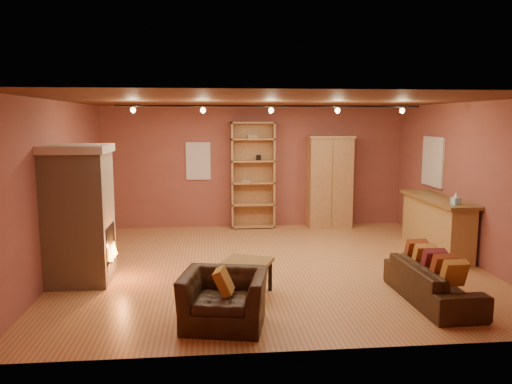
{
  "coord_description": "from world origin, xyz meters",
  "views": [
    {
      "loc": [
        -1.08,
        -8.3,
        2.49
      ],
      "look_at": [
        -0.26,
        0.2,
        1.25
      ],
      "focal_mm": 35.0,
      "sensor_mm": 36.0,
      "label": 1
    }
  ],
  "objects": [
    {
      "name": "floor",
      "position": [
        0.0,
        0.0,
        0.0
      ],
      "size": [
        7.0,
        7.0,
        0.0
      ],
      "primitive_type": "plane",
      "color": "#A06338",
      "rests_on": "ground"
    },
    {
      "name": "ceiling",
      "position": [
        0.0,
        0.0,
        2.8
      ],
      "size": [
        7.0,
        7.0,
        0.0
      ],
      "primitive_type": "plane",
      "rotation": [
        3.14,
        0.0,
        0.0
      ],
      "color": "#56301B",
      "rests_on": "back_wall"
    },
    {
      "name": "back_wall",
      "position": [
        0.0,
        3.25,
        1.4
      ],
      "size": [
        7.0,
        0.02,
        2.8
      ],
      "primitive_type": "cube",
      "color": "brown",
      "rests_on": "floor"
    },
    {
      "name": "left_wall",
      "position": [
        -3.5,
        0.0,
        1.4
      ],
      "size": [
        0.02,
        6.5,
        2.8
      ],
      "primitive_type": "cube",
      "color": "brown",
      "rests_on": "floor"
    },
    {
      "name": "right_wall",
      "position": [
        3.5,
        0.0,
        1.4
      ],
      "size": [
        0.02,
        6.5,
        2.8
      ],
      "primitive_type": "cube",
      "color": "brown",
      "rests_on": "floor"
    },
    {
      "name": "fireplace",
      "position": [
        -3.04,
        -0.6,
        1.06
      ],
      "size": [
        1.01,
        0.98,
        2.12
      ],
      "color": "tan",
      "rests_on": "floor"
    },
    {
      "name": "back_window",
      "position": [
        -1.3,
        3.23,
        1.55
      ],
      "size": [
        0.56,
        0.04,
        0.86
      ],
      "primitive_type": "cube",
      "color": "silver",
      "rests_on": "back_wall"
    },
    {
      "name": "bookcase",
      "position": [
        -0.05,
        3.12,
        1.24
      ],
      "size": [
        1.0,
        0.39,
        2.44
      ],
      "color": "tan",
      "rests_on": "floor"
    },
    {
      "name": "armoire",
      "position": [
        1.73,
        2.98,
        1.07
      ],
      "size": [
        1.05,
        0.6,
        2.13
      ],
      "color": "tan",
      "rests_on": "floor"
    },
    {
      "name": "bar_counter",
      "position": [
        3.2,
        0.55,
        0.53
      ],
      "size": [
        0.59,
        2.19,
        1.05
      ],
      "color": "tan",
      "rests_on": "floor"
    },
    {
      "name": "tissue_box",
      "position": [
        3.15,
        -0.23,
        1.14
      ],
      "size": [
        0.13,
        0.13,
        0.21
      ],
      "rotation": [
        0.0,
        0.0,
        0.19
      ],
      "color": "#95CCEF",
      "rests_on": "bar_counter"
    },
    {
      "name": "right_window",
      "position": [
        3.47,
        1.4,
        1.65
      ],
      "size": [
        0.05,
        0.9,
        1.0
      ],
      "primitive_type": "cube",
      "color": "silver",
      "rests_on": "right_wall"
    },
    {
      "name": "loveseat",
      "position": [
        1.98,
        -1.93,
        0.37
      ],
      "size": [
        0.57,
        1.8,
        0.75
      ],
      "rotation": [
        0.0,
        0.0,
        1.6
      ],
      "color": "black",
      "rests_on": "floor"
    },
    {
      "name": "armchair",
      "position": [
        -0.91,
        -2.47,
        0.44
      ],
      "size": [
        1.12,
        0.85,
        0.88
      ],
      "rotation": [
        0.0,
        0.0,
        -0.21
      ],
      "color": "black",
      "rests_on": "floor"
    },
    {
      "name": "coffee_table",
      "position": [
        -0.56,
        -1.44,
        0.43
      ],
      "size": [
        0.86,
        0.86,
        0.5
      ],
      "rotation": [
        0.0,
        0.0,
        -0.4
      ],
      "color": "brown",
      "rests_on": "floor"
    },
    {
      "name": "track_rail",
      "position": [
        0.0,
        0.2,
        2.69
      ],
      "size": [
        5.2,
        0.09,
        0.13
      ],
      "color": "black",
      "rests_on": "ceiling"
    }
  ]
}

